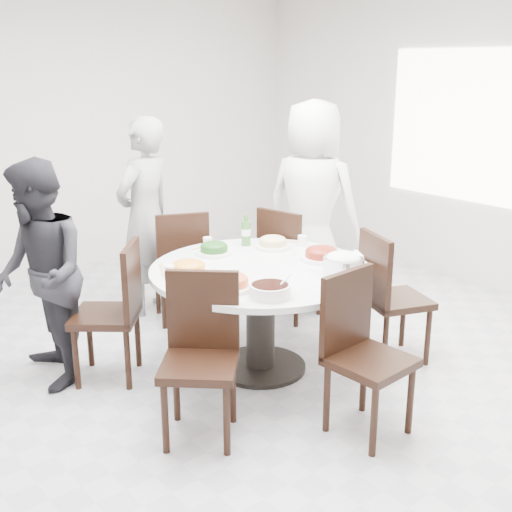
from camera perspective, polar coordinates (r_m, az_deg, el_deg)
floor at (r=4.54m, az=-2.30°, el=-10.45°), size 6.00×6.00×0.01m
wall_back at (r=6.71m, az=-18.31°, el=10.26°), size 6.00×0.01×2.80m
wall_right at (r=6.33m, az=20.10°, el=9.73°), size 0.01×6.00×2.80m
window at (r=6.31m, az=20.10°, el=10.62°), size 0.04×2.20×1.40m
dining_table at (r=4.46m, az=0.41°, el=-5.63°), size 1.50×1.50×0.75m
chair_ne at (r=5.35m, az=3.21°, el=-0.58°), size 0.50×0.50×0.95m
chair_n at (r=5.32m, az=-6.79°, el=-0.78°), size 0.55×0.55×0.95m
chair_nw at (r=4.42m, az=-13.24°, el=-4.91°), size 0.59×0.59×0.95m
chair_sw at (r=3.65m, az=-5.08°, el=-9.35°), size 0.59×0.59×0.95m
chair_s at (r=3.73m, az=10.17°, el=-8.90°), size 0.44×0.44×0.95m
chair_se at (r=4.68m, az=12.39°, el=-3.58°), size 0.54×0.54×0.95m
diner_right at (r=5.57m, az=5.02°, el=4.55°), size 0.85×1.02×1.79m
diner_middle at (r=5.47m, az=-9.81°, el=3.44°), size 0.70×0.57×1.66m
diner_left at (r=4.38m, az=-18.67°, el=-1.67°), size 0.70×0.83×1.51m
dish_greens at (r=4.62m, az=-3.75°, el=0.53°), size 0.25×0.25×0.07m
dish_pale at (r=4.77m, az=1.51°, el=1.11°), size 0.26×0.26×0.07m
dish_orange at (r=4.20m, az=-6.04°, el=-1.16°), size 0.28×0.28×0.08m
dish_redbrown at (r=4.51m, az=5.86°, el=0.11°), size 0.30×0.30×0.07m
dish_tofu at (r=3.92m, az=-2.26°, el=-2.43°), size 0.28×0.28×0.07m
rice_bowl at (r=4.21m, az=7.79°, el=-0.91°), size 0.27×0.27×0.11m
soup_bowl at (r=3.79m, az=1.25°, el=-3.08°), size 0.25×0.25×0.08m
beverage_bottle at (r=4.82m, az=-0.90°, el=2.32°), size 0.07×0.07×0.24m
tea_cups at (r=4.79m, az=-3.75°, el=1.21°), size 0.07×0.07×0.08m
chopsticks at (r=4.84m, az=-5.12°, el=0.94°), size 0.24×0.04×0.01m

